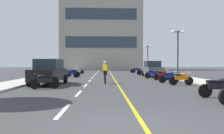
{
  "coord_description": "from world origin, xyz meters",
  "views": [
    {
      "loc": [
        -0.69,
        -4.83,
        1.49
      ],
      "look_at": [
        -0.03,
        14.64,
        1.2
      ],
      "focal_mm": 34.54,
      "sensor_mm": 36.0,
      "label": 1
    }
  ],
  "objects_px": {
    "motorcycle_7": "(71,73)",
    "motorcycle_10": "(143,72)",
    "parked_car_near": "(49,72)",
    "motorcycle_3": "(181,78)",
    "street_lamp_mid": "(178,43)",
    "motorcycle_1": "(218,87)",
    "cyclist_rider": "(105,72)",
    "street_lamp_far": "(148,52)",
    "motorcycle_13": "(137,70)",
    "motorcycle_5": "(162,75)",
    "motorcycle_9": "(72,72)",
    "motorcycle_12": "(136,70)",
    "motorcycle_2": "(45,81)",
    "motorcycle_11": "(78,71)",
    "motorcycle_6": "(153,74)",
    "motorcycle_4": "(169,77)",
    "motorcycle_8": "(73,73)",
    "parked_car_mid": "(152,69)"
  },
  "relations": [
    {
      "from": "motorcycle_2",
      "to": "motorcycle_10",
      "type": "height_order",
      "value": "same"
    },
    {
      "from": "street_lamp_far",
      "to": "motorcycle_2",
      "type": "distance_m",
      "value": 27.99
    },
    {
      "from": "street_lamp_far",
      "to": "motorcycle_9",
      "type": "height_order",
      "value": "street_lamp_far"
    },
    {
      "from": "motorcycle_6",
      "to": "motorcycle_10",
      "type": "height_order",
      "value": "same"
    },
    {
      "from": "motorcycle_1",
      "to": "motorcycle_9",
      "type": "xyz_separation_m",
      "value": [
        -8.97,
        17.27,
        0.0
      ]
    },
    {
      "from": "street_lamp_mid",
      "to": "motorcycle_10",
      "type": "relative_size",
      "value": 2.96
    },
    {
      "from": "motorcycle_11",
      "to": "motorcycle_2",
      "type": "bearing_deg",
      "value": -89.02
    },
    {
      "from": "motorcycle_8",
      "to": "street_lamp_far",
      "type": "bearing_deg",
      "value": 50.44
    },
    {
      "from": "motorcycle_6",
      "to": "street_lamp_mid",
      "type": "bearing_deg",
      "value": 32.23
    },
    {
      "from": "street_lamp_mid",
      "to": "parked_car_near",
      "type": "height_order",
      "value": "street_lamp_mid"
    },
    {
      "from": "motorcycle_13",
      "to": "motorcycle_1",
      "type": "bearing_deg",
      "value": -90.93
    },
    {
      "from": "street_lamp_mid",
      "to": "motorcycle_6",
      "type": "relative_size",
      "value": 3.06
    },
    {
      "from": "motorcycle_12",
      "to": "motorcycle_2",
      "type": "bearing_deg",
      "value": -111.68
    },
    {
      "from": "parked_car_near",
      "to": "motorcycle_4",
      "type": "xyz_separation_m",
      "value": [
        8.99,
        1.15,
        -0.44
      ]
    },
    {
      "from": "motorcycle_2",
      "to": "motorcycle_9",
      "type": "height_order",
      "value": "same"
    },
    {
      "from": "street_lamp_far",
      "to": "motorcycle_2",
      "type": "xyz_separation_m",
      "value": [
        -11.29,
        -25.43,
        -3.09
      ]
    },
    {
      "from": "parked_car_near",
      "to": "motorcycle_3",
      "type": "bearing_deg",
      "value": -4.41
    },
    {
      "from": "motorcycle_6",
      "to": "motorcycle_13",
      "type": "relative_size",
      "value": 0.99
    },
    {
      "from": "street_lamp_far",
      "to": "cyclist_rider",
      "type": "distance_m",
      "value": 23.6
    },
    {
      "from": "motorcycle_1",
      "to": "cyclist_rider",
      "type": "xyz_separation_m",
      "value": [
        -4.94,
        6.92,
        0.41
      ]
    },
    {
      "from": "street_lamp_mid",
      "to": "street_lamp_far",
      "type": "bearing_deg",
      "value": 91.11
    },
    {
      "from": "motorcycle_3",
      "to": "cyclist_rider",
      "type": "height_order",
      "value": "cyclist_rider"
    },
    {
      "from": "motorcycle_5",
      "to": "cyclist_rider",
      "type": "bearing_deg",
      "value": -147.54
    },
    {
      "from": "motorcycle_11",
      "to": "motorcycle_1",
      "type": "bearing_deg",
      "value": -68.36
    },
    {
      "from": "parked_car_mid",
      "to": "motorcycle_4",
      "type": "relative_size",
      "value": 2.48
    },
    {
      "from": "motorcycle_7",
      "to": "motorcycle_10",
      "type": "relative_size",
      "value": 1.0
    },
    {
      "from": "motorcycle_11",
      "to": "motorcycle_13",
      "type": "bearing_deg",
      "value": 25.12
    },
    {
      "from": "street_lamp_far",
      "to": "motorcycle_13",
      "type": "distance_m",
      "value": 4.53
    },
    {
      "from": "parked_car_mid",
      "to": "motorcycle_11",
      "type": "xyz_separation_m",
      "value": [
        -9.43,
        6.73,
        -0.44
      ]
    },
    {
      "from": "street_lamp_far",
      "to": "motorcycle_3",
      "type": "xyz_separation_m",
      "value": [
        -2.39,
        -23.56,
        -3.09
      ]
    },
    {
      "from": "motorcycle_3",
      "to": "motorcycle_13",
      "type": "relative_size",
      "value": 1.02
    },
    {
      "from": "motorcycle_5",
      "to": "motorcycle_4",
      "type": "bearing_deg",
      "value": -94.38
    },
    {
      "from": "motorcycle_10",
      "to": "motorcycle_13",
      "type": "relative_size",
      "value": 1.02
    },
    {
      "from": "motorcycle_9",
      "to": "motorcycle_7",
      "type": "bearing_deg",
      "value": -83.39
    },
    {
      "from": "parked_car_near",
      "to": "motorcycle_1",
      "type": "height_order",
      "value": "parked_car_near"
    },
    {
      "from": "parked_car_mid",
      "to": "parked_car_near",
      "type": "bearing_deg",
      "value": -135.35
    },
    {
      "from": "street_lamp_far",
      "to": "motorcycle_7",
      "type": "bearing_deg",
      "value": -126.81
    },
    {
      "from": "street_lamp_far",
      "to": "motorcycle_9",
      "type": "relative_size",
      "value": 2.82
    },
    {
      "from": "motorcycle_7",
      "to": "parked_car_near",
      "type": "bearing_deg",
      "value": -92.58
    },
    {
      "from": "parked_car_mid",
      "to": "cyclist_rider",
      "type": "distance_m",
      "value": 10.28
    },
    {
      "from": "motorcycle_7",
      "to": "motorcycle_6",
      "type": "bearing_deg",
      "value": -12.44
    },
    {
      "from": "motorcycle_8",
      "to": "motorcycle_4",
      "type": "bearing_deg",
      "value": -42.84
    },
    {
      "from": "street_lamp_far",
      "to": "parked_car_mid",
      "type": "distance_m",
      "value": 13.89
    },
    {
      "from": "parked_car_near",
      "to": "motorcycle_3",
      "type": "relative_size",
      "value": 2.51
    },
    {
      "from": "street_lamp_mid",
      "to": "motorcycle_6",
      "type": "height_order",
      "value": "street_lamp_mid"
    },
    {
      "from": "motorcycle_9",
      "to": "motorcycle_12",
      "type": "xyz_separation_m",
      "value": [
        9.0,
        7.93,
        0.0
      ]
    },
    {
      "from": "motorcycle_9",
      "to": "motorcycle_6",
      "type": "bearing_deg",
      "value": -30.44
    },
    {
      "from": "cyclist_rider",
      "to": "motorcycle_9",
      "type": "bearing_deg",
      "value": 111.25
    },
    {
      "from": "street_lamp_far",
      "to": "motorcycle_12",
      "type": "xyz_separation_m",
      "value": [
        -2.71,
        -3.86,
        -3.09
      ]
    },
    {
      "from": "motorcycle_9",
      "to": "motorcycle_12",
      "type": "distance_m",
      "value": 12.0
    }
  ]
}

